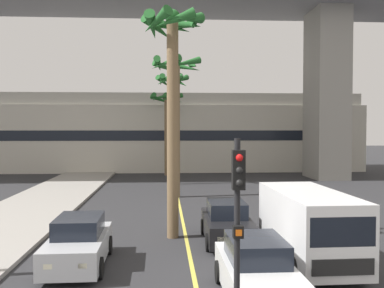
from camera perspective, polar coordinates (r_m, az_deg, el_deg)
lane_stripe_center at (r=24.15m, az=-1.53°, el=-8.45°), size 0.14×56.00×0.01m
bridge_overpass at (r=39.61m, az=-0.49°, el=18.02°), size 85.73×8.00×18.93m
pier_building_backdrop at (r=47.20m, az=-2.59°, el=1.42°), size 39.03×8.04×7.92m
car_queue_front at (r=14.87m, az=-14.46°, el=-12.34°), size 1.89×4.13×1.56m
car_queue_second at (r=17.40m, az=4.52°, el=-10.17°), size 1.89×4.13×1.56m
car_queue_third at (r=11.89m, az=8.39°, el=-15.98°), size 1.84×4.10×1.56m
delivery_van at (r=14.90m, az=14.87°, el=-10.08°), size 2.24×5.29×2.36m
traffic_light_median_near at (r=8.68m, az=5.93°, el=-9.15°), size 0.24×0.37×4.20m
palm_tree_near_median at (r=28.17m, az=-2.05°, el=7.00°), size 3.43×3.50×8.96m
palm_tree_mid_median at (r=34.60m, az=-2.58°, el=6.19°), size 2.72×2.69×8.71m
palm_tree_far_median at (r=17.78m, az=-2.51°, el=9.93°), size 2.64×2.61×9.11m
palm_tree_farthest_median at (r=41.36m, az=-3.33°, el=4.86°), size 3.34×3.48×7.77m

